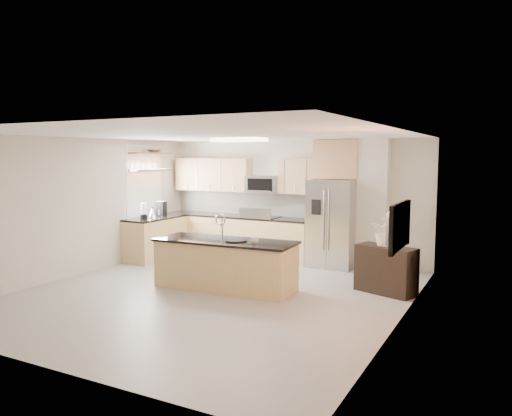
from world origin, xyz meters
The scene contains 27 objects.
floor centered at (0.00, 0.00, 0.00)m, with size 6.50×6.50×0.00m, color #A8A6A0.
ceiling centered at (0.00, 0.00, 2.60)m, with size 6.00×6.50×0.02m, color silver.
wall_back centered at (0.00, 3.25, 1.30)m, with size 6.00×0.02×2.60m, color beige.
wall_front centered at (0.00, -3.25, 1.30)m, with size 6.00×0.02×2.60m, color beige.
wall_left centered at (-3.00, 0.00, 1.30)m, with size 0.02×6.50×2.60m, color beige.
wall_right centered at (3.00, 0.00, 1.30)m, with size 0.02×6.50×2.60m, color beige.
back_counter centered at (-1.23, 2.93, 0.47)m, with size 3.55×0.66×1.44m.
left_counter centered at (-2.67, 1.85, 0.46)m, with size 0.66×1.50×0.92m.
range centered at (-0.60, 2.92, 0.47)m, with size 0.76×0.64×1.14m.
upper_cabinets centered at (-1.30, 3.09, 1.83)m, with size 3.50×0.33×0.75m.
microwave centered at (-0.60, 3.04, 1.63)m, with size 0.76×0.40×0.40m.
refrigerator centered at (1.06, 2.87, 0.89)m, with size 0.92×0.78×1.78m.
partition_column centered at (1.82, 3.10, 1.30)m, with size 0.60×0.30×2.60m, color beige.
window centered at (-2.98, 1.85, 1.65)m, with size 0.04×1.15×1.65m.
shelf_lower centered at (-2.85, 1.95, 1.95)m, with size 0.30×1.20×0.04m, color olive.
shelf_upper centered at (-2.85, 1.95, 2.32)m, with size 0.30×1.20×0.04m, color olive.
ceiling_fixture centered at (-0.40, 1.60, 2.56)m, with size 1.00×0.50×0.06m, color white.
island centered at (0.00, 0.40, 0.42)m, with size 2.47×1.00×1.27m.
credenza centered at (2.50, 1.37, 0.39)m, with size 0.98×0.41×0.78m, color black.
cup centered at (0.60, 0.34, 0.89)m, with size 0.13×0.13×0.10m, color white.
platter centered at (0.21, 0.39, 0.85)m, with size 0.38×0.38×0.02m, color black.
blender centered at (-2.67, 1.48, 1.07)m, with size 0.15×0.15×0.35m.
kettle centered at (-2.62, 1.70, 1.03)m, with size 0.20×0.20×0.25m.
coffee_maker centered at (-2.69, 2.10, 1.08)m, with size 0.21×0.24×0.33m.
bowl centered at (-2.85, 2.10, 2.38)m, with size 0.35×0.35×0.08m, color #A6A6A9.
flower_vase centered at (2.47, 1.39, 1.15)m, with size 0.66×0.57×0.73m, color white.
television centered at (2.91, -0.20, 1.35)m, with size 1.08×0.14×0.62m, color black.
Camera 1 is at (4.33, -6.75, 2.26)m, focal length 35.00 mm.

